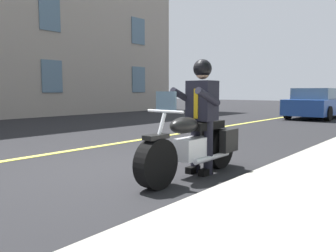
{
  "coord_description": "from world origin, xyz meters",
  "views": [
    {
      "loc": [
        3.43,
        4.01,
        1.26
      ],
      "look_at": [
        -0.22,
        0.89,
        0.75
      ],
      "focal_mm": 34.92,
      "sensor_mm": 36.0,
      "label": 1
    }
  ],
  "objects": [
    {
      "name": "ground_plane",
      "position": [
        0.0,
        0.0,
        0.0
      ],
      "size": [
        80.0,
        80.0,
        0.0
      ],
      "primitive_type": "plane",
      "color": "black"
    },
    {
      "name": "car_silver",
      "position": [
        -12.83,
        -0.64,
        0.69
      ],
      "size": [
        4.6,
        1.92,
        1.4
      ],
      "color": "navy",
      "rests_on": "ground_plane"
    },
    {
      "name": "lane_center_stripe",
      "position": [
        0.0,
        -2.0,
        0.01
      ],
      "size": [
        60.0,
        0.16,
        0.01
      ],
      "primitive_type": "cube",
      "color": "#E5DB4C",
      "rests_on": "ground_plane"
    },
    {
      "name": "rider_main",
      "position": [
        -0.65,
        1.19,
        1.04
      ],
      "size": [
        0.62,
        0.55,
        1.74
      ],
      "color": "black",
      "rests_on": "ground_plane"
    },
    {
      "name": "motorcycle_main",
      "position": [
        -0.46,
        1.19,
        0.45
      ],
      "size": [
        2.21,
        0.6,
        1.26
      ],
      "color": "black",
      "rests_on": "ground_plane"
    }
  ]
}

